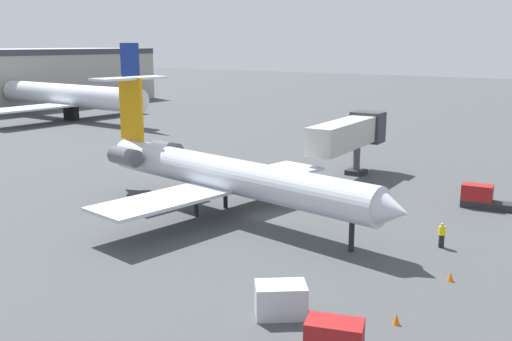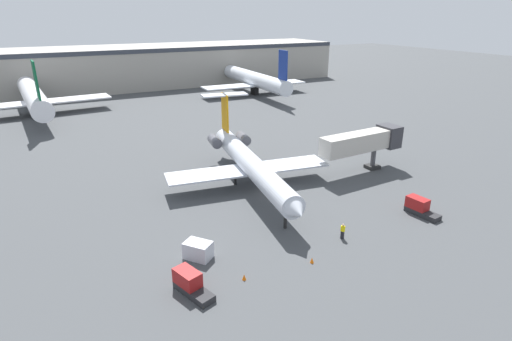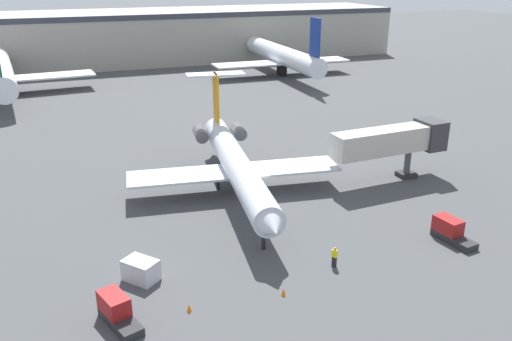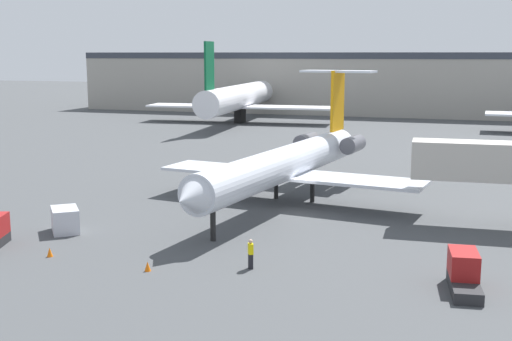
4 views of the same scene
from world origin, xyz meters
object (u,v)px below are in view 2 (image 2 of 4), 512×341
object	(u,v)px
jet_bridge	(366,141)
cargo_container_uld	(198,250)
traffic_cone_mid	(244,277)
baggage_tug_trailing	(420,207)
traffic_cone_near	(312,260)
regional_jet	(249,162)
parked_airliner_west_mid	(255,80)
ground_crew_marshaller	(343,231)
baggage_tug_lead	(190,283)
parked_airliner_west_end	(33,96)

from	to	relation	value
jet_bridge	cargo_container_uld	world-z (taller)	jet_bridge
jet_bridge	traffic_cone_mid	world-z (taller)	jet_bridge
jet_bridge	baggage_tug_trailing	world-z (taller)	jet_bridge
baggage_tug_trailing	traffic_cone_near	distance (m)	16.79
regional_jet	parked_airliner_west_mid	distance (m)	64.39
jet_bridge	traffic_cone_mid	xyz separation A→B (m)	(-27.00, -15.61, -4.21)
jet_bridge	cargo_container_uld	distance (m)	31.40
parked_airliner_west_mid	cargo_container_uld	bearing A→B (deg)	-120.91
regional_jet	cargo_container_uld	size ratio (longest dim) A/B	10.21
jet_bridge	ground_crew_marshaller	distance (m)	20.84
traffic_cone_near	regional_jet	bearing A→B (deg)	81.49
regional_jet	baggage_tug_lead	distance (m)	22.91
cargo_container_uld	traffic_cone_mid	world-z (taller)	cargo_container_uld
ground_crew_marshaller	traffic_cone_mid	distance (m)	12.10
jet_bridge	traffic_cone_near	distance (m)	26.27
parked_airliner_west_end	parked_airliner_west_mid	world-z (taller)	parked_airliner_west_end
baggage_tug_trailing	baggage_tug_lead	bearing A→B (deg)	-177.14
jet_bridge	ground_crew_marshaller	size ratio (longest dim) A/B	8.00
jet_bridge	traffic_cone_mid	bearing A→B (deg)	-149.96
jet_bridge	baggage_tug_trailing	size ratio (longest dim) A/B	3.26
cargo_container_uld	parked_airliner_west_mid	xyz separation A→B (m)	(42.00, 70.17, 3.42)
jet_bridge	parked_airliner_west_mid	distance (m)	60.97
cargo_container_uld	parked_airliner_west_mid	bearing A→B (deg)	59.09
traffic_cone_near	parked_airliner_west_end	size ratio (longest dim) A/B	0.01
ground_crew_marshaller	baggage_tug_trailing	bearing A→B (deg)	1.63
cargo_container_uld	traffic_cone_near	distance (m)	10.71
traffic_cone_near	traffic_cone_mid	bearing A→B (deg)	175.24
baggage_tug_trailing	traffic_cone_mid	world-z (taller)	baggage_tug_trailing
regional_jet	traffic_cone_mid	distance (m)	20.91
ground_crew_marshaller	traffic_cone_near	size ratio (longest dim) A/B	3.07
ground_crew_marshaller	parked_airliner_west_end	world-z (taller)	parked_airliner_west_end
ground_crew_marshaller	baggage_tug_trailing	distance (m)	11.34
traffic_cone_near	cargo_container_uld	bearing A→B (deg)	148.11
cargo_container_uld	traffic_cone_mid	size ratio (longest dim) A/B	5.47
cargo_container_uld	traffic_cone_near	xyz separation A→B (m)	(9.08, -5.65, -0.54)
regional_jet	parked_airliner_west_mid	world-z (taller)	parked_airliner_west_mid
parked_airliner_west_mid	traffic_cone_mid	bearing A→B (deg)	-117.78
cargo_container_uld	ground_crew_marshaller	bearing A→B (deg)	-13.56
traffic_cone_near	traffic_cone_mid	world-z (taller)	same
traffic_cone_near	jet_bridge	bearing A→B (deg)	38.57
baggage_tug_lead	ground_crew_marshaller	bearing A→B (deg)	3.69
regional_jet	baggage_tug_trailing	world-z (taller)	regional_jet
baggage_tug_lead	baggage_tug_trailing	distance (m)	28.02
baggage_tug_trailing	parked_airliner_west_end	world-z (taller)	parked_airliner_west_end
ground_crew_marshaller	baggage_tug_lead	size ratio (longest dim) A/B	0.40
ground_crew_marshaller	cargo_container_uld	size ratio (longest dim) A/B	0.56
jet_bridge	baggage_tug_lead	distance (m)	35.25
traffic_cone_near	parked_airliner_west_end	xyz separation A→B (m)	(-22.04, 76.72, 4.10)
jet_bridge	parked_airliner_west_end	size ratio (longest dim) A/B	0.35
jet_bridge	parked_airliner_west_end	xyz separation A→B (m)	(-42.32, 60.55, -0.11)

